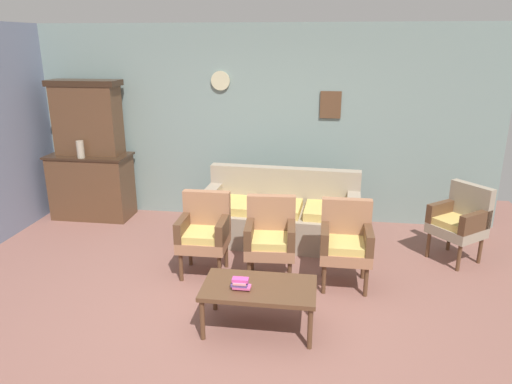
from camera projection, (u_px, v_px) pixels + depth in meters
The scene contains 13 objects.
ground_plane at pixel (229, 312), 4.51m from camera, with size 7.68×7.68×0.00m, color #84564C.
wall_back_with_decor at pixel (264, 125), 6.58m from camera, with size 6.40×0.09×2.70m.
side_cabinet at pixel (92, 186), 6.82m from camera, with size 1.16×0.55×0.93m.
cabinet_upper_hutch at pixel (87, 117), 6.59m from camera, with size 0.99×0.38×1.03m.
vase_on_cabinet at pixel (80, 149), 6.47m from camera, with size 0.10×0.10×0.24m, color #AA9F88.
floral_couch at pixel (281, 216), 6.04m from camera, with size 2.00×0.91×0.90m.
armchair_by_doorway at pixel (204, 230), 5.15m from camera, with size 0.53×0.50×0.90m.
armchair_near_cabinet at pixel (270, 236), 5.00m from camera, with size 0.55×0.52×0.90m.
armchair_row_middle at pixel (346, 240), 4.89m from camera, with size 0.52×0.49×0.90m.
wingback_chair_by_fireplace at pixel (460, 220), 5.45m from camera, with size 0.71×0.71×0.90m.
coffee_table at pixel (259, 290), 4.15m from camera, with size 1.00×0.56×0.42m.
book_stack_on_table at pixel (240, 284), 4.07m from camera, with size 0.17×0.10×0.10m.
floor_vase_by_wall at pixel (479, 219), 6.07m from camera, with size 0.19×0.19×0.57m, color #8B6B4B.
Camera 1 is at (0.81, -3.87, 2.48)m, focal length 33.11 mm.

